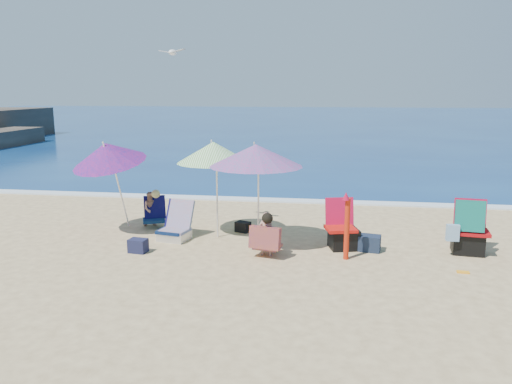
# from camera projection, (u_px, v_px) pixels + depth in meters

# --- Properties ---
(ground) EXTENTS (120.00, 120.00, 0.00)m
(ground) POSITION_uv_depth(u_px,v_px,m) (264.00, 259.00, 9.57)
(ground) COLOR #D8BC84
(ground) RESTS_ON ground
(sea) EXTENTS (120.00, 80.00, 0.12)m
(sea) POSITION_uv_depth(u_px,v_px,m) (319.00, 121.00, 53.18)
(sea) COLOR navy
(sea) RESTS_ON ground
(foam) EXTENTS (120.00, 0.50, 0.04)m
(foam) POSITION_uv_depth(u_px,v_px,m) (287.00, 201.00, 14.51)
(foam) COLOR white
(foam) RESTS_ON ground
(umbrella_turquoise) EXTENTS (2.37, 2.37, 2.16)m
(umbrella_turquoise) POSITION_uv_depth(u_px,v_px,m) (256.00, 156.00, 9.92)
(umbrella_turquoise) COLOR silver
(umbrella_turquoise) RESTS_ON ground
(umbrella_striped) EXTENTS (2.10, 2.10, 2.13)m
(umbrella_striped) POSITION_uv_depth(u_px,v_px,m) (214.00, 152.00, 10.74)
(umbrella_striped) COLOR white
(umbrella_striped) RESTS_ON ground
(umbrella_blue) EXTENTS (2.12, 2.16, 2.22)m
(umbrella_blue) POSITION_uv_depth(u_px,v_px,m) (108.00, 153.00, 10.95)
(umbrella_blue) COLOR white
(umbrella_blue) RESTS_ON ground
(furled_umbrella) EXTENTS (0.19, 0.18, 1.32)m
(furled_umbrella) POSITION_uv_depth(u_px,v_px,m) (347.00, 223.00, 9.42)
(furled_umbrella) COLOR red
(furled_umbrella) RESTS_ON ground
(chair_navy) EXTENTS (0.71, 0.84, 0.81)m
(chair_navy) POSITION_uv_depth(u_px,v_px,m) (175.00, 229.00, 10.86)
(chair_navy) COLOR #0C1D43
(chair_navy) RESTS_ON ground
(chair_rainbow) EXTENTS (0.72, 0.83, 0.81)m
(chair_rainbow) POSITION_uv_depth(u_px,v_px,m) (176.00, 229.00, 10.81)
(chair_rainbow) COLOR #C36444
(chair_rainbow) RESTS_ON ground
(camp_chair_left) EXTENTS (0.76, 0.76, 1.02)m
(camp_chair_left) POSITION_uv_depth(u_px,v_px,m) (343.00, 234.00, 10.17)
(camp_chair_left) COLOR red
(camp_chair_left) RESTS_ON ground
(camp_chair_right) EXTENTS (0.88, 0.71, 1.11)m
(camp_chair_right) POSITION_uv_depth(u_px,v_px,m) (468.00, 234.00, 9.83)
(camp_chair_right) COLOR #A30B0F
(camp_chair_right) RESTS_ON ground
(person_center) EXTENTS (0.64, 0.64, 0.89)m
(person_center) POSITION_uv_depth(u_px,v_px,m) (266.00, 235.00, 9.63)
(person_center) COLOR tan
(person_center) RESTS_ON ground
(person_left) EXTENTS (0.66, 0.71, 0.92)m
(person_left) POSITION_uv_depth(u_px,v_px,m) (152.00, 209.00, 11.80)
(person_left) COLOR tan
(person_left) RESTS_ON ground
(bag_navy_a) EXTENTS (0.38, 0.30, 0.27)m
(bag_navy_a) POSITION_uv_depth(u_px,v_px,m) (138.00, 246.00, 9.94)
(bag_navy_a) COLOR #1A1D3A
(bag_navy_a) RESTS_ON ground
(bag_black_a) EXTENTS (0.38, 0.34, 0.23)m
(bag_black_a) POSITION_uv_depth(u_px,v_px,m) (243.00, 227.00, 11.38)
(bag_black_a) COLOR black
(bag_black_a) RESTS_ON ground
(bag_navy_b) EXTENTS (0.47, 0.39, 0.32)m
(bag_navy_b) POSITION_uv_depth(u_px,v_px,m) (370.00, 243.00, 10.03)
(bag_navy_b) COLOR #192438
(bag_navy_b) RESTS_ON ground
(bag_black_b) EXTENTS (0.29, 0.24, 0.19)m
(bag_black_b) POSITION_uv_depth(u_px,v_px,m) (269.00, 243.00, 10.22)
(bag_black_b) COLOR black
(bag_black_b) RESTS_ON ground
(orange_item) EXTENTS (0.22, 0.11, 0.03)m
(orange_item) POSITION_uv_depth(u_px,v_px,m) (463.00, 272.00, 8.84)
(orange_item) COLOR #FFA01A
(orange_item) RESTS_ON ground
(seagull) EXTENTS (0.69, 0.56, 0.12)m
(seagull) POSITION_uv_depth(u_px,v_px,m) (173.00, 52.00, 10.71)
(seagull) COLOR white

